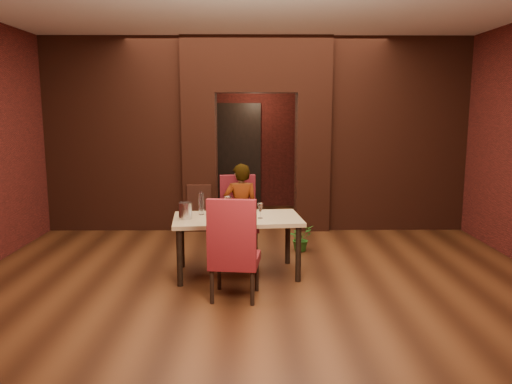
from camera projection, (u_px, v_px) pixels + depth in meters
floor at (257, 262)px, 6.68m from camera, size 8.00×8.00×0.00m
ceiling at (258, 13)px, 6.16m from camera, size 7.00×8.00×0.04m
wall_back at (255, 130)px, 10.37m from camera, size 7.00×0.04×3.20m
wall_front at (267, 195)px, 2.47m from camera, size 7.00×0.04×3.20m
pillar_left at (200, 162)px, 8.46m from camera, size 0.55×0.55×2.30m
pillar_right at (312, 162)px, 8.48m from camera, size 0.55×0.55×2.30m
lintel at (256, 65)px, 8.21m from camera, size 2.45×0.55×0.90m
wing_wall_left at (116, 135)px, 8.38m from camera, size 2.28×0.35×3.20m
wing_wall_right at (396, 135)px, 8.41m from camera, size 2.28×0.35×3.20m
vent_panel at (199, 200)px, 8.27m from camera, size 0.40×0.03×0.50m
rear_door at (236, 157)px, 10.40m from camera, size 0.90×0.08×2.10m
rear_door_frame at (236, 157)px, 10.36m from camera, size 1.02×0.04×2.22m
dining_table at (237, 246)px, 6.16m from camera, size 1.63×1.02×0.72m
chair_far at (239, 216)px, 6.96m from camera, size 0.56×0.56×1.11m
chair_near at (235, 247)px, 5.36m from camera, size 0.57×0.57×1.12m
person_seated at (241, 211)px, 6.84m from camera, size 0.50×0.35×1.31m
wine_glass_a at (228, 205)px, 6.24m from camera, size 0.09×0.09×0.23m
wine_glass_b at (248, 210)px, 6.07m from camera, size 0.07×0.07×0.18m
wine_glass_c at (260, 211)px, 6.02m from camera, size 0.07×0.07×0.18m
tasting_sheet at (223, 219)px, 6.00m from camera, size 0.28×0.21×0.00m
wine_bucket at (185, 211)px, 5.99m from camera, size 0.16×0.16×0.20m
water_bottle at (201, 203)px, 6.23m from camera, size 0.07×0.07×0.29m
potted_plant at (301, 238)px, 7.22m from camera, size 0.45×0.44×0.38m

